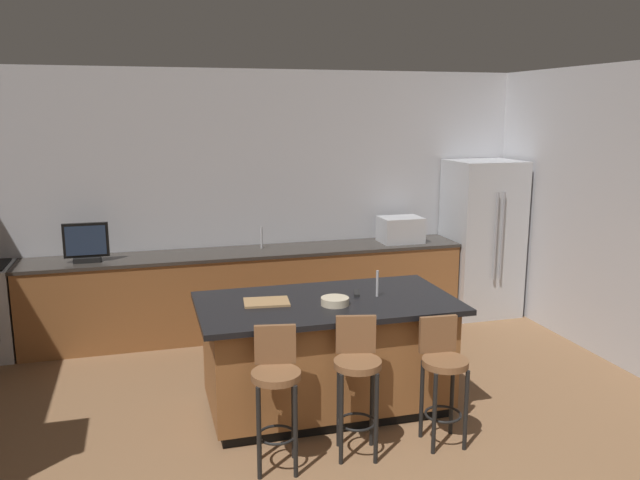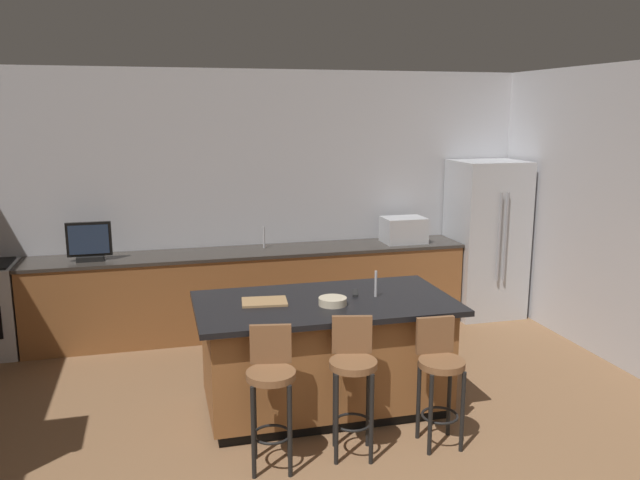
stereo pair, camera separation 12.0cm
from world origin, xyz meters
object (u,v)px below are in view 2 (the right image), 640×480
object	(u,v)px
bar_stool_center	(353,374)
bar_stool_right	(440,372)
bar_stool_left	(271,385)
tv_monitor	(89,243)
cell_phone	(269,299)
microwave	(404,230)
kitchen_island	(325,354)
fruit_bowl	(333,301)
cutting_board	(264,302)
tv_remote	(355,293)
refrigerator	(486,239)

from	to	relation	value
bar_stool_center	bar_stool_right	distance (m)	0.66
bar_stool_left	bar_stool_right	bearing A→B (deg)	10.17
tv_monitor	cell_phone	size ratio (longest dim) A/B	2.94
bar_stool_center	microwave	bearing A→B (deg)	75.05
kitchen_island	fruit_bowl	size ratio (longest dim) A/B	9.31
tv_monitor	cutting_board	bearing A→B (deg)	-51.98
kitchen_island	microwave	bearing A→B (deg)	53.52
tv_remote	cell_phone	bearing A→B (deg)	-165.34
kitchen_island	tv_monitor	bearing A→B (deg)	135.13
refrigerator	bar_stool_right	bearing A→B (deg)	-124.29
tv_monitor	tv_remote	xyz separation A→B (m)	(2.26, -1.85, -0.17)
refrigerator	tv_remote	world-z (taller)	refrigerator
bar_stool_left	bar_stool_center	size ratio (longest dim) A/B	0.99
kitchen_island	cell_phone	size ratio (longest dim) A/B	13.90
bar_stool_right	cell_phone	size ratio (longest dim) A/B	6.31
refrigerator	bar_stool_center	size ratio (longest dim) A/B	1.86
bar_stool_center	cell_phone	bearing A→B (deg)	130.23
refrigerator	microwave	distance (m)	1.05
tv_remote	refrigerator	bearing A→B (deg)	56.86
tv_monitor	bar_stool_right	size ratio (longest dim) A/B	0.47
fruit_bowl	cutting_board	distance (m)	0.55
tv_monitor	bar_stool_center	world-z (taller)	tv_monitor
fruit_bowl	cell_phone	distance (m)	0.54
bar_stool_left	bar_stool_right	distance (m)	1.25
cutting_board	bar_stool_left	bearing A→B (deg)	-96.89
kitchen_island	bar_stool_right	xyz separation A→B (m)	(0.67, -0.76, 0.09)
bar_stool_right	cell_phone	world-z (taller)	bar_stool_right
bar_stool_center	fruit_bowl	size ratio (longest dim) A/B	4.47
tv_monitor	cutting_board	world-z (taller)	tv_monitor
bar_stool_center	tv_remote	xyz separation A→B (m)	(0.28, 0.84, 0.34)
bar_stool_left	cell_phone	world-z (taller)	bar_stool_left
kitchen_island	microwave	xyz separation A→B (m)	(1.49, 2.01, 0.60)
kitchen_island	cell_phone	bearing A→B (deg)	162.16
microwave	bar_stool_center	distance (m)	3.15
bar_stool_left	cutting_board	world-z (taller)	bar_stool_left
microwave	bar_stool_left	bearing A→B (deg)	-126.81
fruit_bowl	bar_stool_right	bearing A→B (deg)	-44.51
tv_monitor	kitchen_island	bearing A→B (deg)	-44.87
fruit_bowl	cutting_board	size ratio (longest dim) A/B	0.62
bar_stool_center	tv_remote	size ratio (longest dim) A/B	5.89
microwave	tv_monitor	xyz separation A→B (m)	(-3.45, -0.05, 0.04)
kitchen_island	fruit_bowl	distance (m)	0.50
cell_phone	tv_remote	xyz separation A→B (m)	(0.73, -0.03, 0.01)
kitchen_island	tv_remote	size ratio (longest dim) A/B	12.27
bar_stool_right	fruit_bowl	distance (m)	0.98
microwave	tv_remote	distance (m)	2.25
bar_stool_center	tv_remote	distance (m)	0.95
kitchen_island	bar_stool_left	bearing A→B (deg)	-127.67
bar_stool_center	tv_remote	bearing A→B (deg)	84.79
bar_stool_left	bar_stool_center	xyz separation A→B (m)	(0.59, 0.02, 0.01)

